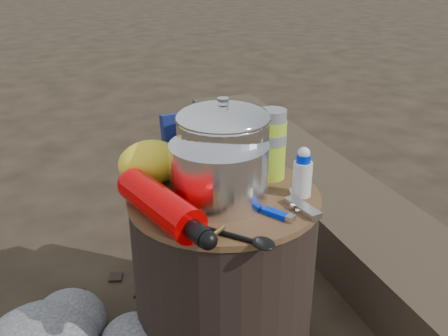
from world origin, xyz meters
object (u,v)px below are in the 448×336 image
camping_pot (223,148)px  travel_mug (233,142)px  fuel_bottle (160,205)px  thermos (272,145)px  stump (224,267)px  log_main (307,185)px

camping_pot → travel_mug: 0.17m
fuel_bottle → camping_pot: bearing=12.4°
thermos → stump: bearing=-172.7°
fuel_bottle → travel_mug: (0.30, 0.18, 0.02)m
log_main → travel_mug: (-0.54, -0.30, 0.39)m
stump → travel_mug: size_ratio=3.78×
camping_pot → thermos: bearing=-1.5°
log_main → travel_mug: 0.73m
stump → travel_mug: bearing=51.0°
thermos → travel_mug: (-0.03, 0.13, -0.03)m
log_main → travel_mug: travel_mug is taller
travel_mug → camping_pot: bearing=-130.8°
thermos → log_main: bearing=40.1°
camping_pot → travel_mug: camping_pot is taller
log_main → camping_pot: 0.89m
log_main → fuel_bottle: (-0.84, -0.48, 0.37)m
fuel_bottle → stump: bearing=6.7°
log_main → fuel_bottle: 1.04m
fuel_bottle → thermos: (0.33, 0.06, 0.05)m
stump → thermos: size_ratio=2.57×
camping_pot → travel_mug: (0.11, 0.13, -0.05)m
stump → log_main: size_ratio=0.22×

